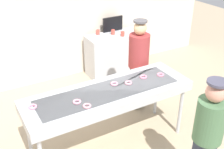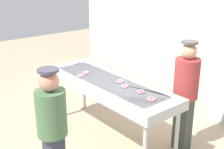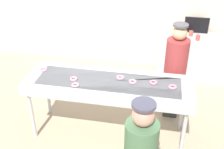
{
  "view_description": "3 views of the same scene",
  "coord_description": "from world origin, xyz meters",
  "px_view_note": "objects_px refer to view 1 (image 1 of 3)",
  "views": [
    {
      "loc": [
        -1.67,
        -3.06,
        3.13
      ],
      "look_at": [
        0.09,
        0.06,
        1.21
      ],
      "focal_mm": 45.63,
      "sensor_mm": 36.0,
      "label": 1
    },
    {
      "loc": [
        3.41,
        -2.72,
        2.65
      ],
      "look_at": [
        0.16,
        -0.05,
        1.16
      ],
      "focal_mm": 48.06,
      "sensor_mm": 36.0,
      "label": 2
    },
    {
      "loc": [
        0.73,
        -3.5,
        3.23
      ],
      "look_at": [
        0.06,
        -0.02,
        1.13
      ],
      "focal_mm": 45.77,
      "sensor_mm": 36.0,
      "label": 3
    }
  ],
  "objects_px": {
    "strawberry_donut_2": "(77,102)",
    "menu_display": "(113,24)",
    "strawberry_donut_0": "(143,77)",
    "strawberry_donut_1": "(114,84)",
    "strawberry_donut_4": "(33,107)",
    "worker_baker": "(139,60)",
    "prep_counter": "(117,53)",
    "fryer_conveyor": "(109,95)",
    "paper_cup_2": "(123,34)",
    "strawberry_donut_3": "(87,106)",
    "paper_cup_0": "(113,32)",
    "strawberry_donut_5": "(128,83)",
    "strawberry_donut_6": "(161,75)",
    "paper_cup_1": "(98,32)",
    "customer_waiting": "(208,132)"
  },
  "relations": [
    {
      "from": "strawberry_donut_5",
      "to": "strawberry_donut_6",
      "type": "distance_m",
      "value": 0.58
    },
    {
      "from": "strawberry_donut_4",
      "to": "worker_baker",
      "type": "xyz_separation_m",
      "value": [
        2.04,
        0.55,
        -0.02
      ]
    },
    {
      "from": "strawberry_donut_1",
      "to": "strawberry_donut_5",
      "type": "height_order",
      "value": "same"
    },
    {
      "from": "menu_display",
      "to": "worker_baker",
      "type": "bearing_deg",
      "value": -103.93
    },
    {
      "from": "strawberry_donut_0",
      "to": "strawberry_donut_4",
      "type": "xyz_separation_m",
      "value": [
        -1.72,
        0.05,
        0.0
      ]
    },
    {
      "from": "worker_baker",
      "to": "menu_display",
      "type": "bearing_deg",
      "value": -118.68
    },
    {
      "from": "worker_baker",
      "to": "strawberry_donut_6",
      "type": "bearing_deg",
      "value": 71.82
    },
    {
      "from": "prep_counter",
      "to": "paper_cup_2",
      "type": "xyz_separation_m",
      "value": [
        0.02,
        -0.19,
        0.52
      ]
    },
    {
      "from": "strawberry_donut_1",
      "to": "worker_baker",
      "type": "relative_size",
      "value": 0.07
    },
    {
      "from": "strawberry_donut_1",
      "to": "paper_cup_1",
      "type": "bearing_deg",
      "value": 69.11
    },
    {
      "from": "strawberry_donut_5",
      "to": "paper_cup_1",
      "type": "relative_size",
      "value": 1.08
    },
    {
      "from": "strawberry_donut_2",
      "to": "menu_display",
      "type": "height_order",
      "value": "menu_display"
    },
    {
      "from": "fryer_conveyor",
      "to": "paper_cup_1",
      "type": "height_order",
      "value": "paper_cup_1"
    },
    {
      "from": "strawberry_donut_3",
      "to": "strawberry_donut_4",
      "type": "relative_size",
      "value": 1.0
    },
    {
      "from": "strawberry_donut_6",
      "to": "menu_display",
      "type": "distance_m",
      "value": 2.37
    },
    {
      "from": "paper_cup_2",
      "to": "menu_display",
      "type": "distance_m",
      "value": 0.42
    },
    {
      "from": "strawberry_donut_1",
      "to": "strawberry_donut_2",
      "type": "xyz_separation_m",
      "value": [
        -0.68,
        -0.17,
        0.0
      ]
    },
    {
      "from": "strawberry_donut_2",
      "to": "paper_cup_2",
      "type": "bearing_deg",
      "value": 45.8
    },
    {
      "from": "fryer_conveyor",
      "to": "paper_cup_2",
      "type": "relative_size",
      "value": 23.51
    },
    {
      "from": "paper_cup_2",
      "to": "menu_display",
      "type": "xyz_separation_m",
      "value": [
        -0.02,
        0.4,
        0.11
      ]
    },
    {
      "from": "strawberry_donut_3",
      "to": "prep_counter",
      "type": "relative_size",
      "value": 0.08
    },
    {
      "from": "strawberry_donut_5",
      "to": "strawberry_donut_2",
      "type": "bearing_deg",
      "value": -174.05
    },
    {
      "from": "strawberry_donut_0",
      "to": "paper_cup_1",
      "type": "distance_m",
      "value": 2.23
    },
    {
      "from": "strawberry_donut_5",
      "to": "paper_cup_0",
      "type": "xyz_separation_m",
      "value": [
        0.92,
        2.08,
        -0.02
      ]
    },
    {
      "from": "strawberry_donut_1",
      "to": "paper_cup_0",
      "type": "relative_size",
      "value": 1.08
    },
    {
      "from": "strawberry_donut_3",
      "to": "worker_baker",
      "type": "xyz_separation_m",
      "value": [
        1.42,
        0.88,
        -0.02
      ]
    },
    {
      "from": "strawberry_donut_3",
      "to": "paper_cup_2",
      "type": "height_order",
      "value": "paper_cup_2"
    },
    {
      "from": "strawberry_donut_5",
      "to": "paper_cup_1",
      "type": "height_order",
      "value": "paper_cup_1"
    },
    {
      "from": "customer_waiting",
      "to": "strawberry_donut_5",
      "type": "bearing_deg",
      "value": 109.31
    },
    {
      "from": "strawberry_donut_6",
      "to": "strawberry_donut_2",
      "type": "bearing_deg",
      "value": -177.84
    },
    {
      "from": "strawberry_donut_0",
      "to": "paper_cup_0",
      "type": "distance_m",
      "value": 2.13
    },
    {
      "from": "paper_cup_0",
      "to": "menu_display",
      "type": "distance_m",
      "value": 0.25
    },
    {
      "from": "fryer_conveyor",
      "to": "strawberry_donut_3",
      "type": "bearing_deg",
      "value": -154.22
    },
    {
      "from": "strawberry_donut_1",
      "to": "menu_display",
      "type": "relative_size",
      "value": 0.23
    },
    {
      "from": "paper_cup_0",
      "to": "strawberry_donut_2",
      "type": "bearing_deg",
      "value": -129.54
    },
    {
      "from": "strawberry_donut_3",
      "to": "menu_display",
      "type": "bearing_deg",
      "value": 54.19
    },
    {
      "from": "strawberry_donut_0",
      "to": "strawberry_donut_5",
      "type": "xyz_separation_m",
      "value": [
        -0.3,
        -0.04,
        0.0
      ]
    },
    {
      "from": "strawberry_donut_3",
      "to": "prep_counter",
      "type": "height_order",
      "value": "strawberry_donut_3"
    },
    {
      "from": "customer_waiting",
      "to": "paper_cup_2",
      "type": "relative_size",
      "value": 15.41
    },
    {
      "from": "worker_baker",
      "to": "prep_counter",
      "type": "relative_size",
      "value": 1.19
    },
    {
      "from": "strawberry_donut_0",
      "to": "strawberry_donut_1",
      "type": "bearing_deg",
      "value": 175.07
    },
    {
      "from": "strawberry_donut_0",
      "to": "strawberry_donut_2",
      "type": "distance_m",
      "value": 1.18
    },
    {
      "from": "strawberry_donut_6",
      "to": "menu_display",
      "type": "bearing_deg",
      "value": 79.06
    },
    {
      "from": "strawberry_donut_3",
      "to": "fryer_conveyor",
      "type": "bearing_deg",
      "value": 25.78
    },
    {
      "from": "paper_cup_0",
      "to": "paper_cup_1",
      "type": "xyz_separation_m",
      "value": [
        -0.29,
        0.16,
        0.0
      ]
    },
    {
      "from": "strawberry_donut_3",
      "to": "strawberry_donut_0",
      "type": "bearing_deg",
      "value": 14.57
    },
    {
      "from": "strawberry_donut_4",
      "to": "paper_cup_2",
      "type": "distance_m",
      "value": 3.05
    },
    {
      "from": "paper_cup_0",
      "to": "paper_cup_1",
      "type": "distance_m",
      "value": 0.34
    },
    {
      "from": "strawberry_donut_6",
      "to": "worker_baker",
      "type": "relative_size",
      "value": 0.07
    },
    {
      "from": "strawberry_donut_3",
      "to": "paper_cup_0",
      "type": "relative_size",
      "value": 1.08
    }
  ]
}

